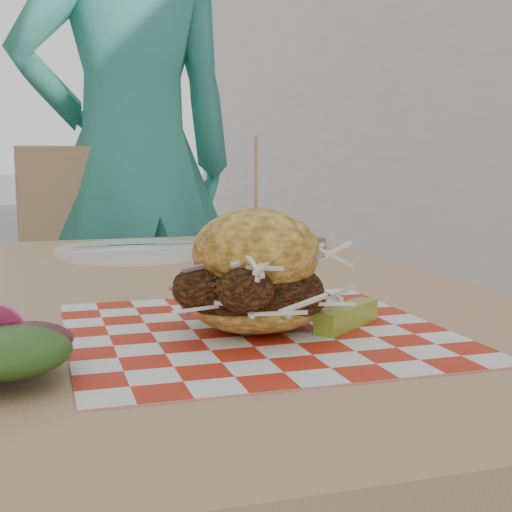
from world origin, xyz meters
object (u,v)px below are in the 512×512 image
at_px(patio_table, 167,346).
at_px(patio_chair, 100,301).
at_px(sandwich, 256,278).
at_px(diner, 132,164).

xyz_separation_m(patio_table, patio_chair, (-0.01, 0.94, -0.12)).
bearing_deg(sandwich, diner, 87.72).
distance_m(patio_chair, sandwich, 1.23).
bearing_deg(patio_table, sandwich, -80.73).
height_order(patio_chair, sandwich, patio_chair).
height_order(diner, patio_table, diner).
distance_m(patio_table, sandwich, 0.30).
distance_m(diner, patio_chair, 0.40).
distance_m(patio_table, patio_chair, 0.95).
bearing_deg(sandwich, patio_chair, 92.65).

